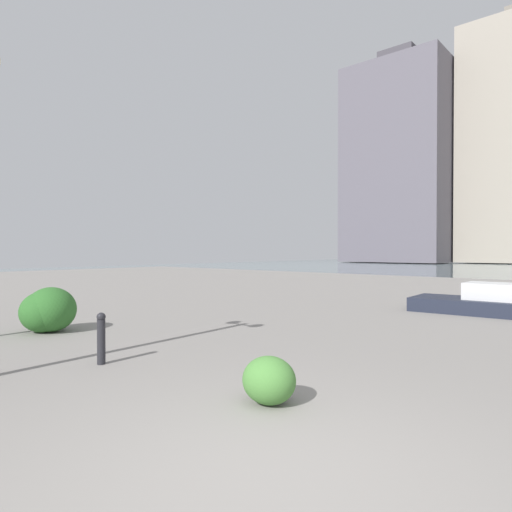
% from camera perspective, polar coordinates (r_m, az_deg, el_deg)
% --- Properties ---
extents(building_annex, '(14.80, 10.28, 31.84)m').
position_cam_1_polar(building_annex, '(70.89, 18.07, 11.41)').
color(building_annex, '#5B5660').
rests_on(building_annex, ground).
extents(bollard_near, '(0.13, 0.13, 0.77)m').
position_cam_1_polar(bollard_near, '(6.99, -19.55, -9.96)').
color(bollard_near, '#232328').
rests_on(bollard_near, ground).
extents(shrub_low, '(0.99, 0.89, 0.84)m').
position_cam_1_polar(shrub_low, '(10.10, -26.05, -6.58)').
color(shrub_low, '#2D6628').
rests_on(shrub_low, ground).
extents(shrub_round, '(1.09, 0.98, 0.93)m').
position_cam_1_polar(shrub_round, '(10.09, -25.19, -6.33)').
color(shrub_round, '#2D6628').
rests_on(shrub_round, ground).
extents(shrub_wide, '(0.62, 0.56, 0.53)m').
position_cam_1_polar(shrub_wide, '(5.00, 1.71, -15.89)').
color(shrub_wide, '#477F38').
rests_on(shrub_wide, ground).
extents(boat, '(4.31, 1.82, 0.95)m').
position_cam_1_polar(boat, '(13.22, 28.95, -5.80)').
color(boat, '#1E2333').
rests_on(boat, ground).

